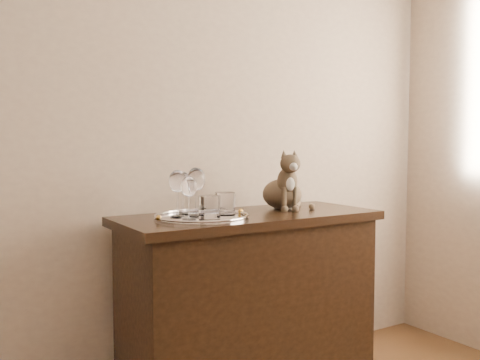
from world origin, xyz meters
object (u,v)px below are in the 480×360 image
object	(u,v)px
wine_glass_b	(183,193)
tumbler_b	(210,208)
wine_glass_c	(189,198)
tumbler_c	(225,204)
wine_glass_d	(196,192)
sideboard	(249,306)
wine_glass_a	(178,193)
tray	(202,218)
cat	(282,179)

from	to	relation	value
wine_glass_b	tumbler_b	size ratio (longest dim) A/B	1.89
wine_glass_c	tumbler_b	size ratio (longest dim) A/B	1.80
tumbler_c	wine_glass_d	bearing A→B (deg)	167.87
wine_glass_b	tumbler_b	world-z (taller)	wine_glass_b
sideboard	wine_glass_d	size ratio (longest dim) A/B	5.74
wine_glass_a	wine_glass_d	bearing A→B (deg)	-25.02
sideboard	tumbler_c	distance (m)	0.50
wine_glass_a	tumbler_b	bearing A→B (deg)	-66.48
tumbler_b	wine_glass_d	bearing A→B (deg)	88.60
tray	wine_glass_a	world-z (taller)	wine_glass_a
tumbler_b	wine_glass_a	bearing A→B (deg)	113.52
wine_glass_d	tumbler_c	world-z (taller)	wine_glass_d
wine_glass_a	cat	world-z (taller)	cat
wine_glass_a	tumbler_b	distance (m)	0.18
wine_glass_c	tumbler_b	bearing A→B (deg)	-38.94
tumbler_b	cat	bearing A→B (deg)	21.38
wine_glass_b	cat	xyz separation A→B (m)	(0.53, -0.02, 0.04)
sideboard	tumbler_c	size ratio (longest dim) A/B	12.21
sideboard	tumbler_b	distance (m)	0.57
sideboard	tumbler_b	world-z (taller)	tumbler_b
tumbler_c	sideboard	bearing A→B (deg)	12.93
tumbler_c	cat	distance (m)	0.40
wine_glass_d	tumbler_c	bearing A→B (deg)	-12.13
wine_glass_c	cat	size ratio (longest dim) A/B	0.62
wine_glass_c	cat	bearing A→B (deg)	14.29
tumbler_c	cat	bearing A→B (deg)	15.18
sideboard	tray	distance (m)	0.50
tray	tumbler_c	size ratio (longest dim) A/B	4.07
wine_glass_a	tumbler_c	xyz separation A→B (m)	(0.20, -0.06, -0.05)
wine_glass_a	wine_glass_d	world-z (taller)	wine_glass_d
wine_glass_a	cat	size ratio (longest dim) A/B	0.69
wine_glass_c	sideboard	bearing A→B (deg)	12.72
tumbler_b	tumbler_c	bearing A→B (deg)	36.59
tray	wine_glass_b	bearing A→B (deg)	106.49
sideboard	tray	world-z (taller)	tray
wine_glass_d	wine_glass_c	bearing A→B (deg)	-134.06
wine_glass_a	tumbler_c	distance (m)	0.21
wine_glass_a	wine_glass_c	bearing A→B (deg)	-88.44
wine_glass_c	tumbler_c	world-z (taller)	wine_glass_c
wine_glass_b	wine_glass_d	world-z (taller)	wine_glass_d
wine_glass_a	wine_glass_c	xyz separation A→B (m)	(0.00, -0.10, -0.01)
wine_glass_b	tumbler_c	bearing A→B (deg)	-39.10
sideboard	wine_glass_d	xyz separation A→B (m)	(-0.27, -0.01, 0.54)
sideboard	cat	distance (m)	0.62
wine_glass_a	wine_glass_b	world-z (taller)	wine_glass_a
wine_glass_a	wine_glass_c	size ratio (longest dim) A/B	1.11
wine_glass_b	cat	distance (m)	0.53
sideboard	tumbler_c	xyz separation A→B (m)	(-0.14, -0.03, 0.48)
wine_glass_d	tumbler_c	distance (m)	0.14
cat	sideboard	bearing A→B (deg)	-147.27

